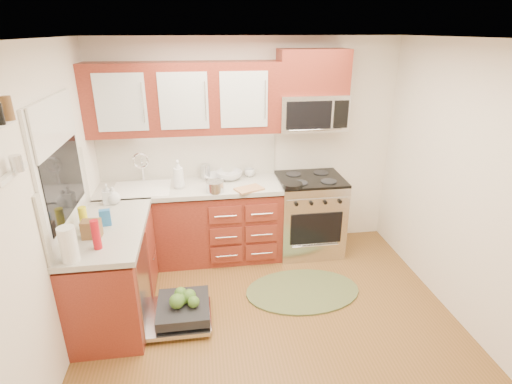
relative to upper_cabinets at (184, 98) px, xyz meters
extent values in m
plane|color=brown|center=(0.73, -1.57, -1.88)|extent=(3.50, 3.50, 0.00)
plane|color=white|center=(0.73, -1.57, 0.62)|extent=(3.50, 3.50, 0.00)
cube|color=white|center=(0.73, 0.18, -0.62)|extent=(3.50, 0.04, 2.50)
cube|color=white|center=(-1.02, -1.57, -0.62)|extent=(0.04, 3.50, 2.50)
cube|color=white|center=(2.48, -1.57, -0.62)|extent=(0.04, 3.50, 2.50)
cube|color=maroon|center=(0.00, -0.12, -1.45)|extent=(2.05, 0.60, 0.85)
cube|color=maroon|center=(-0.72, -1.05, -1.45)|extent=(0.60, 1.25, 0.85)
cube|color=beige|center=(0.00, -0.14, -0.97)|extent=(2.07, 0.64, 0.05)
cube|color=beige|center=(-0.71, -1.05, -0.97)|extent=(0.64, 1.27, 0.05)
cube|color=silver|center=(0.00, 0.16, -0.67)|extent=(2.05, 0.02, 0.57)
cube|color=silver|center=(-1.01, -1.05, -0.67)|extent=(0.02, 1.25, 0.57)
cube|color=maroon|center=(1.41, 0.00, 0.26)|extent=(0.76, 0.35, 0.47)
cube|color=white|center=(-0.98, -1.07, 0.00)|extent=(0.02, 0.96, 0.40)
cube|color=white|center=(-0.99, -1.92, 0.17)|extent=(0.04, 0.40, 0.03)
cube|color=white|center=(-0.99, -1.92, -0.12)|extent=(0.04, 0.40, 0.03)
cylinder|color=black|center=(1.12, -0.40, -0.90)|extent=(0.30, 0.30, 0.04)
cylinder|color=silver|center=(0.28, -0.35, -0.89)|extent=(0.25, 0.25, 0.12)
cube|color=tan|center=(0.65, -0.35, -0.94)|extent=(0.34, 0.29, 0.02)
cylinder|color=silver|center=(0.19, 0.07, -0.86)|extent=(0.14, 0.14, 0.18)
cylinder|color=white|center=(-0.88, -1.59, -0.81)|extent=(0.16, 0.16, 0.28)
cylinder|color=yellow|center=(-0.90, -1.09, -0.84)|extent=(0.09, 0.09, 0.22)
cylinder|color=#B20E18|center=(-0.71, -1.43, -0.83)|extent=(0.07, 0.07, 0.25)
cube|color=brown|center=(-0.80, -1.23, -0.87)|extent=(0.16, 0.11, 0.15)
cube|color=#276DB9|center=(-0.73, -1.01, -0.87)|extent=(0.10, 0.07, 0.15)
imported|color=#999999|center=(0.31, 0.01, -0.92)|extent=(0.35, 0.35, 0.06)
imported|color=#999999|center=(0.46, 0.03, -0.90)|extent=(0.38, 0.38, 0.10)
imported|color=#999999|center=(0.71, 0.07, -0.90)|extent=(0.15, 0.15, 0.09)
imported|color=#999999|center=(-0.11, -0.18, -0.79)|extent=(0.13, 0.13, 0.32)
imported|color=#999999|center=(-0.80, -0.52, -0.84)|extent=(0.11, 0.11, 0.21)
imported|color=#999999|center=(-0.75, -0.52, -0.86)|extent=(0.15, 0.15, 0.18)
camera|label=1|loc=(0.14, -4.39, 0.69)|focal=28.00mm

